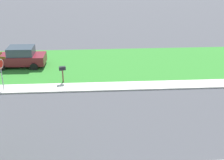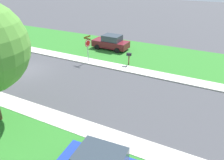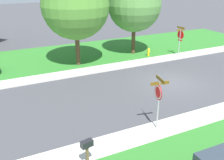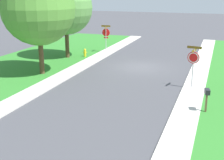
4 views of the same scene
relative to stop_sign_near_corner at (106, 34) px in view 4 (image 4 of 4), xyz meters
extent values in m
plane|color=#424247|center=(-4.71, 4.50, -1.88)|extent=(120.00, 120.00, 0.00)
cube|color=beige|center=(-9.41, 16.50, -1.83)|extent=(1.40, 56.00, 0.10)
cylinder|color=#9E9EA3|center=(0.00, 0.03, -0.58)|extent=(0.07, 0.07, 2.60)
cylinder|color=red|center=(0.00, -0.02, 0.17)|extent=(0.76, 0.10, 0.76)
cylinder|color=white|center=(0.00, -0.04, 0.17)|extent=(0.67, 0.07, 0.67)
cylinder|color=red|center=(0.00, -0.04, 0.17)|extent=(0.55, 0.06, 0.55)
cube|color=brown|center=(0.00, 0.03, 0.81)|extent=(0.92, 0.11, 0.16)
cube|color=brown|center=(0.00, 0.03, 0.62)|extent=(0.11, 0.92, 0.16)
cube|color=red|center=(0.00, -0.02, -0.33)|extent=(0.44, 0.06, 0.14)
cylinder|color=#9E9EA3|center=(-9.25, 8.93, -0.58)|extent=(0.07, 0.07, 2.60)
cylinder|color=red|center=(-9.24, 8.98, 0.17)|extent=(0.75, 0.18, 0.76)
cylinder|color=white|center=(-9.23, 8.99, 0.17)|extent=(0.66, 0.13, 0.67)
cylinder|color=red|center=(-9.23, 9.00, 0.17)|extent=(0.54, 0.11, 0.55)
cube|color=brown|center=(-9.25, 8.93, 0.81)|extent=(0.91, 0.20, 0.16)
cube|color=brown|center=(-9.25, 8.93, 0.62)|extent=(0.20, 0.91, 0.16)
cylinder|color=#4C3823|center=(2.55, 3.39, -0.43)|extent=(0.36, 0.36, 2.90)
sphere|color=#528941|center=(2.55, 3.39, 2.71)|extent=(4.81, 4.81, 4.81)
sphere|color=#528941|center=(3.64, 2.67, 2.11)|extent=(3.37, 3.37, 3.37)
cylinder|color=#4C3823|center=(1.72, 9.19, -0.36)|extent=(0.36, 0.36, 3.03)
sphere|color=#4E8B33|center=(1.72, 9.19, 3.02)|extent=(5.32, 5.32, 5.32)
sphere|color=#4E8B33|center=(2.92, 8.39, 2.35)|extent=(3.72, 3.72, 3.72)
cylinder|color=gold|center=(1.17, 2.56, -1.53)|extent=(0.22, 0.22, 0.70)
sphere|color=gold|center=(1.17, 2.56, -1.16)|extent=(0.22, 0.22, 0.22)
cylinder|color=gold|center=(1.03, 2.56, -1.43)|extent=(0.10, 0.08, 0.08)
cylinder|color=gold|center=(1.31, 2.56, -1.43)|extent=(0.10, 0.08, 0.08)
cube|color=brown|center=(-10.36, 13.00, -1.35)|extent=(0.10, 0.10, 1.05)
cube|color=black|center=(-10.36, 13.00, -0.70)|extent=(0.33, 0.52, 0.26)
camera|label=1|loc=(10.71, 15.34, 7.55)|focal=49.09mm
camera|label=2|loc=(8.83, 20.96, 6.90)|focal=35.82mm
camera|label=3|loc=(-18.17, 15.74, 5.31)|focal=41.70mm
camera|label=4|loc=(-10.79, 28.98, 4.41)|focal=50.30mm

